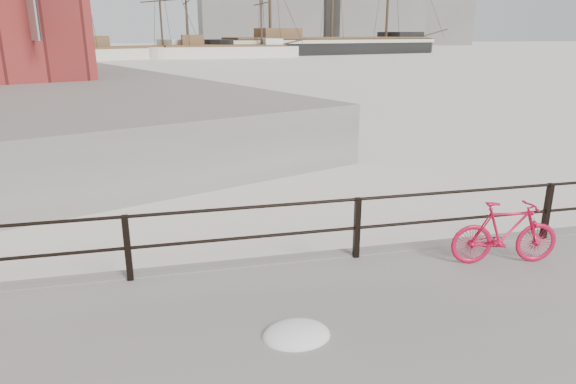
{
  "coord_description": "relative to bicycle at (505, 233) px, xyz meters",
  "views": [
    {
      "loc": [
        -6.31,
        -7.3,
        3.82
      ],
      "look_at": [
        -4.24,
        1.5,
        1.0
      ],
      "focal_mm": 32.0,
      "sensor_mm": 36.0,
      "label": 1
    }
  ],
  "objects": [
    {
      "name": "guardrail",
      "position": [
        1.35,
        0.74,
        -0.01
      ],
      "size": [
        28.0,
        0.1,
        1.0
      ],
      "primitive_type": null,
      "color": "black",
      "rests_on": "promenade"
    },
    {
      "name": "industrial_east",
      "position": [
        79.35,
        150.89,
        6.14
      ],
      "size": [
        20.0,
        16.0,
        14.0
      ],
      "primitive_type": "cube",
      "color": "gray",
      "rests_on": "ground"
    },
    {
      "name": "barque_black",
      "position": [
        25.09,
        86.71,
        -0.86
      ],
      "size": [
        57.42,
        31.13,
        31.31
      ],
      "primitive_type": null,
      "rotation": [
        0.0,
        0.0,
        0.26
      ],
      "color": "black",
      "rests_on": "ground"
    },
    {
      "name": "schooner_left",
      "position": [
        -10.08,
        77.09,
        -0.86
      ],
      "size": [
        28.62,
        23.71,
        19.74
      ],
      "primitive_type": null,
      "rotation": [
        0.0,
        0.0,
        0.54
      ],
      "color": "beige",
      "rests_on": "ground"
    },
    {
      "name": "bicycle",
      "position": [
        0.0,
        0.0,
        0.0
      ],
      "size": [
        1.7,
        0.52,
        1.01
      ],
      "primitive_type": "imported",
      "rotation": [
        0.0,
        0.0,
        -0.16
      ],
      "color": "red",
      "rests_on": "promenade"
    },
    {
      "name": "industrial_mid",
      "position": [
        56.35,
        145.89,
        11.14
      ],
      "size": [
        26.0,
        20.0,
        24.0
      ],
      "primitive_type": "cube",
      "color": "gray",
      "rests_on": "ground"
    },
    {
      "name": "schooner_mid",
      "position": [
        4.64,
        77.15,
        -0.86
      ],
      "size": [
        25.87,
        11.77,
        18.63
      ],
      "primitive_type": null,
      "rotation": [
        0.0,
        0.0,
        0.04
      ],
      "color": "silver",
      "rests_on": "ground"
    },
    {
      "name": "ground",
      "position": [
        1.35,
        0.89,
        -0.86
      ],
      "size": [
        400.0,
        400.0,
        0.0
      ],
      "primitive_type": "plane",
      "color": "white",
      "rests_on": "ground"
    },
    {
      "name": "industrial_west",
      "position": [
        21.35,
        140.89,
        8.14
      ],
      "size": [
        32.0,
        18.0,
        18.0
      ],
      "primitive_type": "cube",
      "color": "gray",
      "rests_on": "ground"
    }
  ]
}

